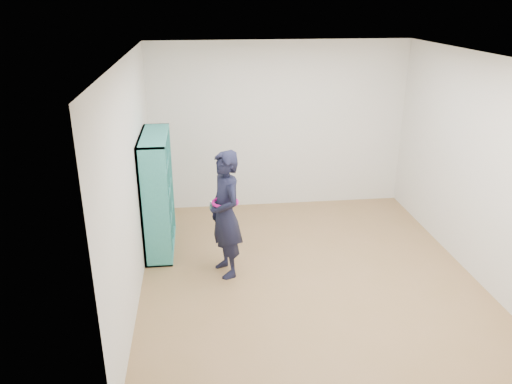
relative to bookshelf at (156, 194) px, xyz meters
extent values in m
plane|color=olive|center=(1.84, -0.94, -0.77)|extent=(4.50, 4.50, 0.00)
plane|color=white|center=(1.84, -0.94, 1.83)|extent=(4.50, 4.50, 0.00)
cube|color=silver|center=(-0.16, -0.94, 0.53)|extent=(0.02, 4.50, 2.60)
cube|color=silver|center=(3.84, -0.94, 0.53)|extent=(0.02, 4.50, 2.60)
cube|color=silver|center=(1.84, 1.31, 0.53)|extent=(4.00, 0.02, 2.60)
cube|color=silver|center=(1.84, -3.19, 0.53)|extent=(4.00, 0.02, 2.60)
cube|color=teal|center=(0.03, -0.57, 0.02)|extent=(0.34, 0.02, 1.57)
cube|color=teal|center=(0.03, 0.58, 0.02)|extent=(0.34, 0.02, 1.57)
cube|color=teal|center=(0.03, 0.00, -0.75)|extent=(0.34, 1.18, 0.02)
cube|color=teal|center=(0.03, 0.00, 0.79)|extent=(0.34, 1.18, 0.02)
cube|color=teal|center=(-0.13, 0.00, 0.02)|extent=(0.02, 1.18, 1.57)
cube|color=teal|center=(0.03, -0.18, 0.02)|extent=(0.32, 0.02, 1.52)
cube|color=teal|center=(0.03, 0.19, 0.02)|extent=(0.32, 0.02, 1.52)
cube|color=teal|center=(0.03, 0.00, -0.36)|extent=(0.32, 1.13, 0.02)
cube|color=teal|center=(0.03, 0.00, 0.02)|extent=(0.32, 1.13, 0.02)
cube|color=teal|center=(0.03, 0.00, 0.40)|extent=(0.32, 1.13, 0.02)
cube|color=beige|center=(0.05, -0.38, -0.70)|extent=(0.22, 0.14, 0.05)
cube|color=black|center=(0.06, -0.43, -0.22)|extent=(0.18, 0.16, 0.26)
cube|color=maroon|center=(0.06, -0.43, 0.14)|extent=(0.18, 0.16, 0.22)
cube|color=silver|center=(0.05, -0.38, 0.45)|extent=(0.22, 0.14, 0.08)
cube|color=navy|center=(0.06, -0.05, -0.61)|extent=(0.18, 0.16, 0.25)
cube|color=brown|center=(0.06, -0.05, -0.21)|extent=(0.18, 0.16, 0.27)
cube|color=#BFB28C|center=(0.05, 0.00, 0.07)|extent=(0.22, 0.14, 0.08)
cube|color=#26594C|center=(0.06, -0.05, 0.56)|extent=(0.18, 0.16, 0.29)
cube|color=beige|center=(0.06, 0.32, -0.59)|extent=(0.18, 0.16, 0.29)
cube|color=black|center=(0.05, 0.37, -0.31)|extent=(0.22, 0.14, 0.08)
cube|color=maroon|center=(0.06, 0.32, 0.15)|extent=(0.18, 0.16, 0.24)
cube|color=silver|center=(0.06, 0.32, 0.54)|extent=(0.18, 0.16, 0.25)
imported|color=black|center=(0.87, -0.80, 0.01)|extent=(0.54, 0.66, 1.56)
torus|color=#B80E7D|center=(0.87, -0.80, 0.17)|extent=(0.41, 0.41, 0.04)
cube|color=silver|center=(0.70, -0.78, 0.12)|extent=(0.04, 0.09, 0.13)
cube|color=black|center=(0.70, -0.78, 0.12)|extent=(0.04, 0.09, 0.13)
camera|label=1|loc=(0.59, -6.20, 2.42)|focal=35.00mm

